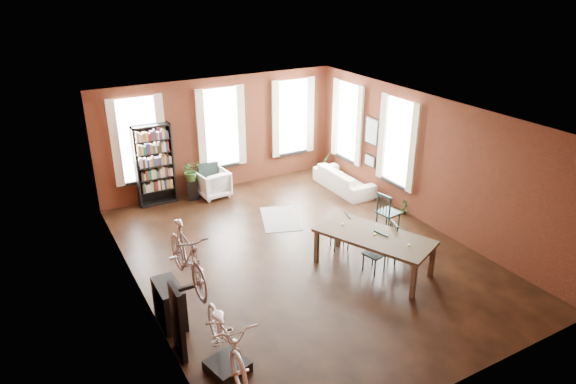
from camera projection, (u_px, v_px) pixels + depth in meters
room at (298, 155)px, 11.22m from camera, size 9.00×9.04×3.22m
dining_table at (373, 252)px, 10.76m from camera, size 1.98×2.64×0.82m
dining_chair_a at (375, 253)px, 10.69m from camera, size 0.47×0.47×0.85m
dining_chair_b at (340, 232)px, 11.58m from camera, size 0.48×0.48×0.84m
dining_chair_c at (401, 241)px, 11.09m from camera, size 0.54×0.54×0.92m
dining_chair_d at (388, 212)px, 12.31m from camera, size 0.54×0.54×1.01m
bookshelf at (154, 165)px, 13.57m from camera, size 1.00×0.32×2.20m
white_armchair at (213, 182)px, 14.27m from camera, size 0.87×0.82×0.83m
cream_sofa at (344, 176)px, 14.71m from camera, size 0.61×2.08×0.81m
striped_rug at (280, 219)px, 13.11m from camera, size 1.36×1.68×0.01m
bike_trainer at (227, 366)px, 8.14m from camera, size 0.70×0.70×0.17m
bike_wall_rack at (178, 322)px, 8.25m from camera, size 0.16×0.60×1.30m
console_table at (170, 304)px, 9.12m from camera, size 0.40×0.80×0.80m
plant_stand at (193, 190)px, 14.15m from camera, size 0.34×0.34×0.56m
plant_by_sofa at (325, 168)px, 16.09m from camera, size 0.46×0.67×0.28m
plant_small at (404, 212)px, 13.33m from camera, size 0.32×0.45×0.15m
bicycle_floor at (225, 312)px, 7.72m from camera, size 0.76×1.06×1.92m
bicycle_hung at (185, 238)px, 7.77m from camera, size 0.47×1.00×1.66m
plant_on_stand at (191, 173)px, 13.94m from camera, size 0.54×0.60×0.45m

